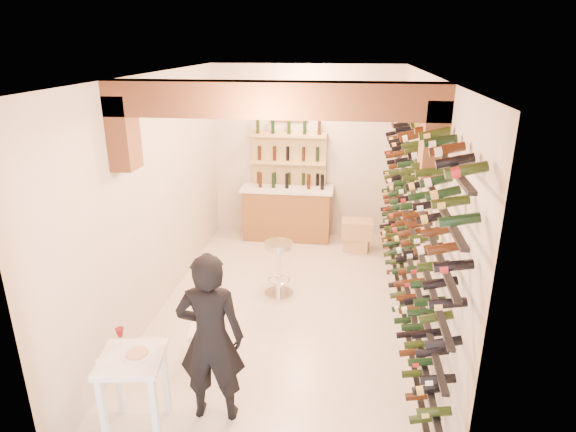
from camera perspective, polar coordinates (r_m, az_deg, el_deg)
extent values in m
plane|color=beige|center=(7.01, -0.30, -10.88)|extent=(6.00, 6.00, 0.00)
cube|color=beige|center=(9.23, 2.05, 7.42)|extent=(3.50, 0.02, 3.20)
cube|color=beige|center=(3.66, -6.44, -13.10)|extent=(3.50, 0.02, 3.20)
cube|color=beige|center=(6.79, -15.16, 2.14)|extent=(0.02, 6.00, 3.20)
cube|color=beige|center=(6.38, 15.47, 0.98)|extent=(0.02, 6.00, 3.20)
cube|color=#AE5A3D|center=(6.04, -0.36, 16.20)|extent=(3.50, 6.00, 0.02)
cube|color=#A8653A|center=(5.07, -1.83, 13.45)|extent=(3.50, 0.35, 0.36)
cube|color=#A8653A|center=(5.61, -18.72, 9.22)|extent=(0.24, 0.35, 0.80)
cube|color=#A8653A|center=(5.14, 16.69, 8.55)|extent=(0.24, 0.35, 0.80)
cube|color=black|center=(6.90, 13.11, -9.63)|extent=(0.06, 5.70, 0.03)
cube|color=black|center=(6.71, 13.37, -6.65)|extent=(0.06, 5.70, 0.03)
cube|color=black|center=(6.55, 13.65, -3.52)|extent=(0.06, 5.70, 0.03)
cube|color=black|center=(6.40, 13.93, -0.23)|extent=(0.06, 5.70, 0.03)
cube|color=black|center=(6.28, 14.23, 3.20)|extent=(0.06, 5.70, 0.03)
cube|color=black|center=(6.18, 14.54, 6.75)|extent=(0.06, 5.70, 0.03)
cube|color=black|center=(6.11, 14.87, 10.40)|extent=(0.06, 5.70, 0.03)
cube|color=brown|center=(9.23, -0.08, 0.21)|extent=(1.60, 0.55, 0.96)
cube|color=white|center=(9.08, -0.08, 3.21)|extent=(1.70, 0.62, 0.05)
cube|color=tan|center=(9.33, 0.12, 3.77)|extent=(1.40, 0.10, 2.00)
cube|color=tan|center=(9.40, 0.05, 0.38)|extent=(1.40, 0.28, 0.04)
cube|color=tan|center=(9.25, 0.05, 3.30)|extent=(1.40, 0.28, 0.04)
cube|color=tan|center=(9.12, 0.05, 6.31)|extent=(1.40, 0.28, 0.04)
cube|color=tan|center=(9.01, 0.05, 9.41)|extent=(1.40, 0.28, 0.04)
cube|color=brown|center=(9.09, 0.17, 12.68)|extent=(0.70, 0.04, 0.55)
cube|color=#99998C|center=(9.06, 0.15, 12.66)|extent=(0.60, 0.01, 0.45)
cube|color=white|center=(4.91, -17.87, -15.64)|extent=(0.66, 0.66, 0.06)
cube|color=white|center=(5.05, -20.81, -20.86)|extent=(0.06, 0.06, 0.78)
cube|color=white|center=(4.93, -15.29, -21.36)|extent=(0.06, 0.06, 0.78)
cube|color=white|center=(5.40, -19.20, -17.70)|extent=(0.06, 0.06, 0.78)
cube|color=white|center=(5.28, -14.11, -18.06)|extent=(0.06, 0.06, 0.78)
cylinder|color=white|center=(4.88, -17.19, -15.24)|extent=(0.27, 0.27, 0.02)
cylinder|color=#BF7266|center=(4.87, -17.22, -15.05)|extent=(0.20, 0.20, 0.02)
cube|color=white|center=(4.87, -20.80, -15.78)|extent=(0.18, 0.18, 0.02)
cylinder|color=white|center=(5.08, -18.89, -14.03)|extent=(0.08, 0.08, 0.00)
cylinder|color=white|center=(5.05, -18.96, -13.52)|extent=(0.01, 0.01, 0.10)
cone|color=#5B070B|center=(5.01, -19.06, -12.78)|extent=(0.08, 0.08, 0.09)
cube|color=white|center=(6.04, -9.76, -14.52)|extent=(0.39, 0.39, 0.41)
imported|color=black|center=(4.88, -9.02, -13.95)|extent=(0.68, 0.47, 1.78)
cylinder|color=silver|center=(7.39, -1.07, -9.03)|extent=(0.44, 0.44, 0.03)
cylinder|color=silver|center=(7.21, -1.09, -6.34)|extent=(0.09, 0.09, 0.76)
cylinder|color=silver|center=(7.04, -1.12, -3.39)|extent=(0.41, 0.41, 0.08)
torus|color=silver|center=(7.28, -1.09, -7.49)|extent=(0.33, 0.33, 0.03)
cube|color=tan|center=(8.88, 8.00, -3.25)|extent=(0.48, 0.38, 0.26)
cube|color=tan|center=(8.77, 8.09, -1.50)|extent=(0.55, 0.38, 0.32)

